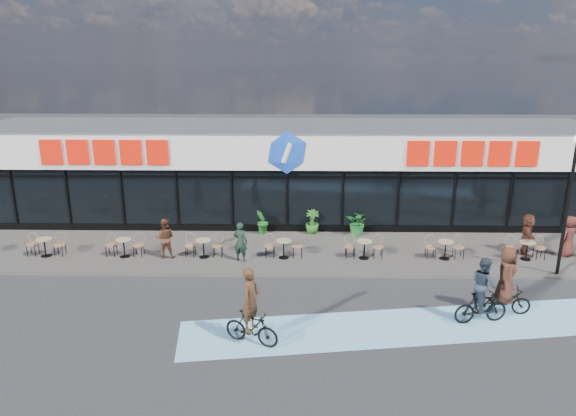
{
  "coord_description": "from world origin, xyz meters",
  "views": [
    {
      "loc": [
        0.45,
        -15.37,
        7.72
      ],
      "look_at": [
        0.1,
        3.5,
        2.22
      ],
      "focal_mm": 32.0,
      "sensor_mm": 36.0,
      "label": 1
    }
  ],
  "objects": [
    {
      "name": "pedestrian_c",
      "position": [
        11.3,
        4.12,
        0.93
      ],
      "size": [
        0.97,
        0.9,
        1.66
      ],
      "primitive_type": "imported",
      "rotation": [
        0.0,
        0.0,
        3.75
      ],
      "color": "#491F1A",
      "rests_on": "sidewalk"
    },
    {
      "name": "potted_plant_right",
      "position": [
        3.19,
        6.53,
        0.67
      ],
      "size": [
        1.31,
        1.25,
        1.13
      ],
      "primitive_type": "imported",
      "rotation": [
        0.0,
        0.0,
        5.8
      ],
      "color": "#1F6F2A",
      "rests_on": "sidewalk"
    },
    {
      "name": "sidewalk",
      "position": [
        0.0,
        4.5,
        0.05
      ],
      "size": [
        44.0,
        5.0,
        0.1
      ],
      "primitive_type": "cube",
      "color": "#514C47",
      "rests_on": "ground"
    },
    {
      "name": "potted_plant_left",
      "position": [
        -1.11,
        6.6,
        0.67
      ],
      "size": [
        0.51,
        0.63,
        1.13
      ],
      "primitive_type": "imported",
      "rotation": [
        0.0,
        0.0,
        4.69
      ],
      "color": "#207021",
      "rests_on": "sidewalk"
    },
    {
      "name": "bistro_set_3",
      "position": [
        -3.26,
        3.78,
        0.56
      ],
      "size": [
        1.54,
        0.62,
        0.9
      ],
      "color": "tan",
      "rests_on": "sidewalk"
    },
    {
      "name": "patron_right",
      "position": [
        -4.77,
        3.68,
        0.9
      ],
      "size": [
        0.79,
        0.61,
        1.61
      ],
      "primitive_type": "imported",
      "rotation": [
        0.0,
        0.0,
        3.15
      ],
      "color": "#512D1C",
      "rests_on": "sidewalk"
    },
    {
      "name": "bistro_set_6",
      "position": [
        6.3,
        3.78,
        0.56
      ],
      "size": [
        1.54,
        0.62,
        0.9
      ],
      "color": "tan",
      "rests_on": "sidewalk"
    },
    {
      "name": "bistro_set_7",
      "position": [
        9.49,
        3.78,
        0.56
      ],
      "size": [
        1.54,
        0.62,
        0.9
      ],
      "color": "tan",
      "rests_on": "sidewalk"
    },
    {
      "name": "cyclist_b",
      "position": [
        6.02,
        -1.25,
        0.9
      ],
      "size": [
        1.74,
        0.9,
        2.11
      ],
      "color": "black",
      "rests_on": "ground"
    },
    {
      "name": "bike_lane",
      "position": [
        4.0,
        -1.5,
        0.01
      ],
      "size": [
        14.17,
        4.13,
        0.01
      ],
      "primitive_type": "cube",
      "rotation": [
        0.0,
        0.0,
        0.14
      ],
      "color": "#79C2E4",
      "rests_on": "ground"
    },
    {
      "name": "bistro_set_4",
      "position": [
        -0.07,
        3.78,
        0.56
      ],
      "size": [
        1.54,
        0.62,
        0.9
      ],
      "color": "tan",
      "rests_on": "sidewalk"
    },
    {
      "name": "lamp_post",
      "position": [
        10.06,
        2.3,
        3.15
      ],
      "size": [
        0.28,
        0.28,
        5.13
      ],
      "color": "black",
      "rests_on": "sidewalk"
    },
    {
      "name": "patron_left",
      "position": [
        -1.75,
        3.36,
        0.89
      ],
      "size": [
        0.66,
        0.53,
        1.58
      ],
      "primitive_type": "imported",
      "rotation": [
        0.0,
        0.0,
        2.85
      ],
      "color": "black",
      "rests_on": "sidewalk"
    },
    {
      "name": "cyclist_c",
      "position": [
        -0.81,
        -2.58,
        0.87
      ],
      "size": [
        1.69,
        1.07,
        2.3
      ],
      "color": "black",
      "rests_on": "ground"
    },
    {
      "name": "bistro_set_1",
      "position": [
        -9.64,
        3.78,
        0.56
      ],
      "size": [
        1.54,
        0.62,
        0.9
      ],
      "color": "tan",
      "rests_on": "sidewalk"
    },
    {
      "name": "cyclist_a",
      "position": [
        6.91,
        -0.66,
        0.89
      ],
      "size": [
        1.73,
        0.9,
        2.23
      ],
      "color": "black",
      "rests_on": "ground"
    },
    {
      "name": "ground",
      "position": [
        0.0,
        0.0,
        0.0
      ],
      "size": [
        120.0,
        120.0,
        0.0
      ],
      "primitive_type": "plane",
      "color": "#28282B",
      "rests_on": "ground"
    },
    {
      "name": "building",
      "position": [
        -0.0,
        9.93,
        2.34
      ],
      "size": [
        30.6,
        6.57,
        4.75
      ],
      "color": "black",
      "rests_on": "ground"
    },
    {
      "name": "bistro_set_5",
      "position": [
        3.12,
        3.78,
        0.56
      ],
      "size": [
        1.54,
        0.62,
        0.9
      ],
      "color": "tan",
      "rests_on": "sidewalk"
    },
    {
      "name": "potted_plant_mid",
      "position": [
        1.14,
        6.72,
        0.65
      ],
      "size": [
        0.68,
        0.68,
        1.09
      ],
      "primitive_type": "imported",
      "rotation": [
        0.0,
        0.0,
        0.12
      ],
      "color": "#26631C",
      "rests_on": "sidewalk"
    },
    {
      "name": "pedestrian_b",
      "position": [
        9.75,
        4.38,
        0.93
      ],
      "size": [
        0.97,
        1.61,
        1.66
      ],
      "primitive_type": "imported",
      "rotation": [
        0.0,
        0.0,
        1.23
      ],
      "color": "#50281C",
      "rests_on": "sidewalk"
    },
    {
      "name": "bistro_set_2",
      "position": [
        -6.45,
        3.78,
        0.56
      ],
      "size": [
        1.54,
        0.62,
        0.9
      ],
      "color": "tan",
      "rests_on": "sidewalk"
    }
  ]
}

